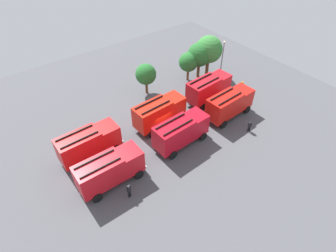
{
  "coord_description": "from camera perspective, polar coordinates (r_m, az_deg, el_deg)",
  "views": [
    {
      "loc": [
        -15.76,
        -20.78,
        24.27
      ],
      "look_at": [
        0.0,
        0.0,
        1.4
      ],
      "focal_mm": 29.71,
      "sensor_mm": 36.0,
      "label": 1
    }
  ],
  "objects": [
    {
      "name": "ground_plane",
      "position": [
        35.62,
        -0.0,
        -1.69
      ],
      "size": [
        55.2,
        55.2,
        0.0
      ],
      "primitive_type": "plane",
      "color": "#4C4C51"
    },
    {
      "name": "fire_truck_5",
      "position": [
        40.58,
        8.33,
        7.75
      ],
      "size": [
        7.34,
        3.14,
        3.88
      ],
      "rotation": [
        0.0,
        0.0,
        0.07
      ],
      "color": "red",
      "rests_on": "ground"
    },
    {
      "name": "tree_1",
      "position": [
        44.66,
        4.21,
        12.93
      ],
      "size": [
        3.03,
        3.03,
        4.69
      ],
      "color": "brown",
      "rests_on": "ground"
    },
    {
      "name": "fire_truck_3",
      "position": [
        32.68,
        -15.95,
        -3.35
      ],
      "size": [
        7.24,
        2.85,
        3.88
      ],
      "rotation": [
        0.0,
        0.0,
        0.02
      ],
      "color": "red",
      "rests_on": "ground"
    },
    {
      "name": "firefighter_1",
      "position": [
        28.87,
        -8.01,
        -12.93
      ],
      "size": [
        0.46,
        0.33,
        1.84
      ],
      "rotation": [
        0.0,
        0.0,
        4.95
      ],
      "color": "black",
      "rests_on": "ground"
    },
    {
      "name": "fire_truck_2",
      "position": [
        37.98,
        12.52,
        4.53
      ],
      "size": [
        7.31,
        3.04,
        3.88
      ],
      "rotation": [
        0.0,
        0.0,
        0.05
      ],
      "color": "red",
      "rests_on": "ground"
    },
    {
      "name": "fire_truck_1",
      "position": [
        32.91,
        2.65,
        -1.03
      ],
      "size": [
        7.29,
        3.0,
        3.88
      ],
      "rotation": [
        0.0,
        0.0,
        0.04
      ],
      "color": "red",
      "rests_on": "ground"
    },
    {
      "name": "tree_2",
      "position": [
        45.3,
        6.47,
        14.32
      ],
      "size": [
        3.77,
        3.77,
        5.84
      ],
      "color": "brown",
      "rests_on": "ground"
    },
    {
      "name": "fire_truck_0",
      "position": [
        29.44,
        -11.92,
        -8.69
      ],
      "size": [
        7.22,
        2.79,
        3.88
      ],
      "rotation": [
        0.0,
        0.0,
        -0.01
      ],
      "color": "red",
      "rests_on": "ground"
    },
    {
      "name": "firefighter_0",
      "position": [
        44.27,
        14.87,
        7.95
      ],
      "size": [
        0.48,
        0.43,
        1.67
      ],
      "rotation": [
        0.0,
        0.0,
        4.14
      ],
      "color": "black",
      "rests_on": "ground"
    },
    {
      "name": "lamppost",
      "position": [
        45.39,
        11.08,
        13.66
      ],
      "size": [
        0.36,
        0.36,
        6.45
      ],
      "color": "slate",
      "rests_on": "ground"
    },
    {
      "name": "firefighter_3",
      "position": [
        37.0,
        16.4,
        0.05
      ],
      "size": [
        0.47,
        0.36,
        1.61
      ],
      "rotation": [
        0.0,
        0.0,
        4.4
      ],
      "color": "black",
      "rests_on": "ground"
    },
    {
      "name": "tree_0",
      "position": [
        41.35,
        -4.57,
        10.51
      ],
      "size": [
        3.08,
        3.08,
        4.78
      ],
      "color": "brown",
      "rests_on": "ground"
    },
    {
      "name": "firefighter_2",
      "position": [
        35.85,
        -16.21,
        -1.25
      ],
      "size": [
        0.33,
        0.46,
        1.76
      ],
      "rotation": [
        0.0,
        0.0,
        3.37
      ],
      "color": "black",
      "rests_on": "ground"
    },
    {
      "name": "tree_3",
      "position": [
        45.86,
        8.38,
        15.25
      ],
      "size": [
        4.29,
        4.29,
        6.65
      ],
      "color": "brown",
      "rests_on": "ground"
    },
    {
      "name": "traffic_cone_0",
      "position": [
        32.04,
        -17.83,
        -9.89
      ],
      "size": [
        0.45,
        0.45,
        0.64
      ],
      "primitive_type": "cone",
      "color": "#F2600C",
      "rests_on": "ground"
    },
    {
      "name": "fire_truck_4",
      "position": [
        35.68,
        -1.78,
        2.92
      ],
      "size": [
        7.31,
        3.05,
        3.88
      ],
      "rotation": [
        0.0,
        0.0,
        0.05
      ],
      "color": "red",
      "rests_on": "ground"
    }
  ]
}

